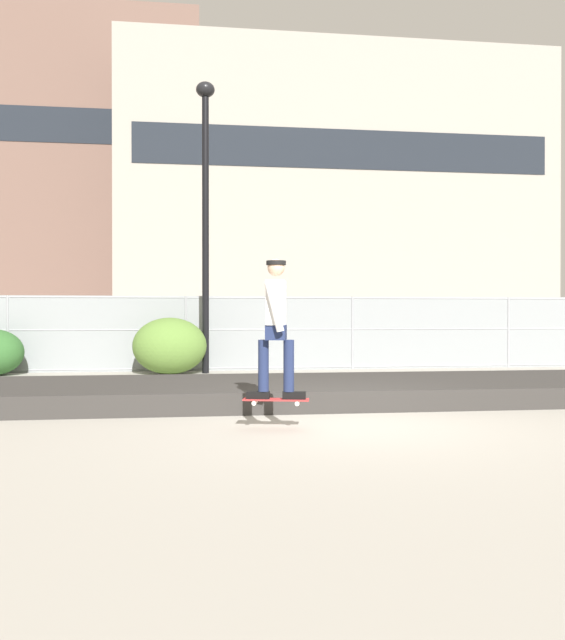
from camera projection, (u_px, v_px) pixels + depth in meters
name	position (u px, v px, depth m)	size (l,w,h in m)	color
ground_plane	(337.00, 423.00, 8.29)	(120.00, 120.00, 0.00)	#9E998E
gravel_berm	(309.00, 391.00, 10.44)	(11.86, 2.93, 0.31)	#33302D
skateboard	(276.00, 400.00, 7.80)	(0.82, 0.35, 0.07)	#B22D2D
skater	(276.00, 320.00, 7.79)	(0.73, 0.61, 1.70)	black
chain_fence	(270.00, 333.00, 16.09)	(21.04, 0.06, 1.85)	gray
street_lamp	(205.00, 193.00, 15.18)	(0.44, 0.44, 6.88)	black
parked_car_near	(177.00, 334.00, 18.46)	(4.46, 2.06, 1.66)	maroon
parked_car_mid	(404.00, 333.00, 19.41)	(4.41, 1.97, 1.66)	#566B4C
library_building	(74.00, 181.00, 50.40)	(19.59, 10.90, 23.66)	brown
office_block	(325.00, 204.00, 47.66)	(28.98, 14.12, 19.10)	gray
shrub_center	(170.00, 346.00, 14.94)	(1.71, 1.40, 1.32)	#567A33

